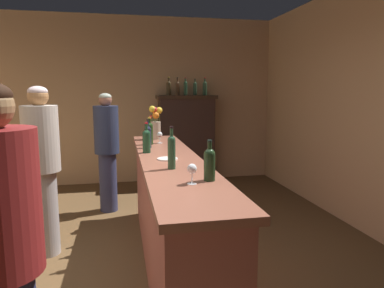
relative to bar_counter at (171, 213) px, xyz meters
The scene contains 20 objects.
wall_back 3.49m from the bar_counter, 100.71° to the left, with size 6.00×0.12×2.92m, color tan.
bar_counter is the anchor object (origin of this frame).
display_cabinet 3.08m from the bar_counter, 76.87° to the left, with size 1.03×0.45×1.56m.
wine_bottle_rose 1.07m from the bar_counter, 80.03° to the right, with size 0.08×0.08×0.28m.
wine_bottle_riesling 0.80m from the bar_counter, 96.41° to the right, with size 0.06×0.06×0.33m.
wine_bottle_chardonnay 0.74m from the bar_counter, 120.95° to the left, with size 0.08×0.08×0.30m.
wine_bottle_malbec 0.90m from the bar_counter, 104.04° to the left, with size 0.07×0.07×0.31m.
wine_bottle_merlot 1.08m from the bar_counter, 97.86° to the left, with size 0.08×0.08×0.31m.
wine_glass_front 1.10m from the bar_counter, 89.65° to the left, with size 0.06×0.06×0.13m.
wine_glass_mid 1.10m from the bar_counter, 89.02° to the right, with size 0.06×0.06×0.14m.
flower_arrangement 1.46m from the bar_counter, 90.64° to the left, with size 0.18×0.15×0.42m.
cheese_plate 0.53m from the bar_counter, 117.46° to the right, with size 0.18×0.18×0.01m, color white.
display_bottle_left 3.24m from the bar_counter, 82.48° to the left, with size 0.08×0.08×0.31m.
display_bottle_midleft 3.26m from the bar_counter, 79.59° to the left, with size 0.07×0.07×0.31m.
display_bottle_center 3.28m from the bar_counter, 77.06° to the left, with size 0.06×0.06×0.30m.
display_bottle_midright 3.32m from the bar_counter, 74.01° to the left, with size 0.06×0.06×0.28m.
display_bottle_right 3.37m from the bar_counter, 70.97° to the left, with size 0.07×0.07×0.31m.
patron_in_grey 1.36m from the bar_counter, 156.83° to the left, with size 0.35×0.35×1.69m.
patron_redhead 1.82m from the bar_counter, 122.98° to the right, with size 0.37×0.37×1.68m.
patron_by_cabinet 1.87m from the bar_counter, 109.75° to the left, with size 0.33×0.33×1.61m.
Camera 1 is at (0.20, -2.81, 1.65)m, focal length 32.95 mm.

